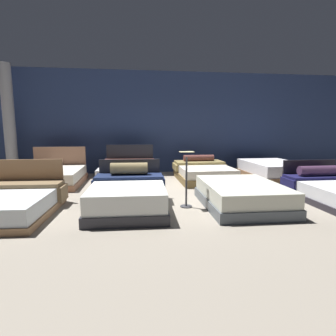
% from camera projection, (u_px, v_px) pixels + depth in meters
% --- Properties ---
extents(ground_plane, '(18.00, 18.00, 0.02)m').
position_uv_depth(ground_plane, '(175.00, 192.00, 6.88)').
color(ground_plane, gray).
extents(showroom_back_wall, '(18.00, 0.06, 3.50)m').
position_uv_depth(showroom_back_wall, '(161.00, 123.00, 9.62)').
color(showroom_back_wall, navy).
rests_on(showroom_back_wall, ground_plane).
extents(bed_0, '(1.68, 2.06, 0.92)m').
position_uv_depth(bed_0, '(9.00, 203.00, 5.00)').
color(bed_0, '#976F4C').
rests_on(bed_0, ground_plane).
extents(bed_1, '(1.55, 2.03, 0.88)m').
position_uv_depth(bed_1, '(128.00, 195.00, 5.36)').
color(bed_1, '#28282E').
rests_on(bed_1, ground_plane).
extents(bed_2, '(1.56, 2.09, 0.48)m').
position_uv_depth(bed_2, '(241.00, 195.00, 5.54)').
color(bed_2, '#4A525A').
rests_on(bed_2, ground_plane).
extents(bed_3, '(1.54, 2.06, 0.79)m').
position_uv_depth(bed_3, '(335.00, 191.00, 5.97)').
color(bed_3, black).
rests_on(bed_3, ground_plane).
extents(bed_4, '(1.68, 2.05, 0.99)m').
position_uv_depth(bed_4, '(52.00, 177.00, 7.67)').
color(bed_4, '#9B6A4F').
rests_on(bed_4, ground_plane).
extents(bed_5, '(1.73, 2.20, 1.04)m').
position_uv_depth(bed_5, '(128.00, 173.00, 7.94)').
color(bed_5, black).
rests_on(bed_5, ground_plane).
extents(bed_6, '(1.62, 2.05, 0.71)m').
position_uv_depth(bed_6, '(203.00, 172.00, 8.29)').
color(bed_6, brown).
rests_on(bed_6, ground_plane).
extents(bed_7, '(1.57, 2.14, 0.53)m').
position_uv_depth(bed_7, '(272.00, 170.00, 8.55)').
color(bed_7, brown).
rests_on(bed_7, ground_plane).
extents(price_sign, '(0.28, 0.24, 1.12)m').
position_uv_depth(price_sign, '(186.00, 186.00, 5.49)').
color(price_sign, '#3F3F44').
rests_on(price_sign, ground_plane).
extents(support_pillar, '(0.34, 0.34, 3.50)m').
position_uv_depth(support_pillar, '(9.00, 122.00, 8.45)').
color(support_pillar, '#99999E').
rests_on(support_pillar, ground_plane).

